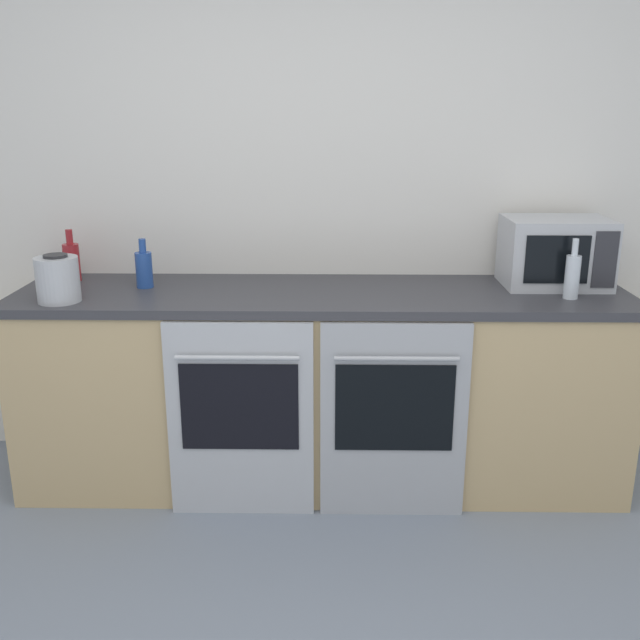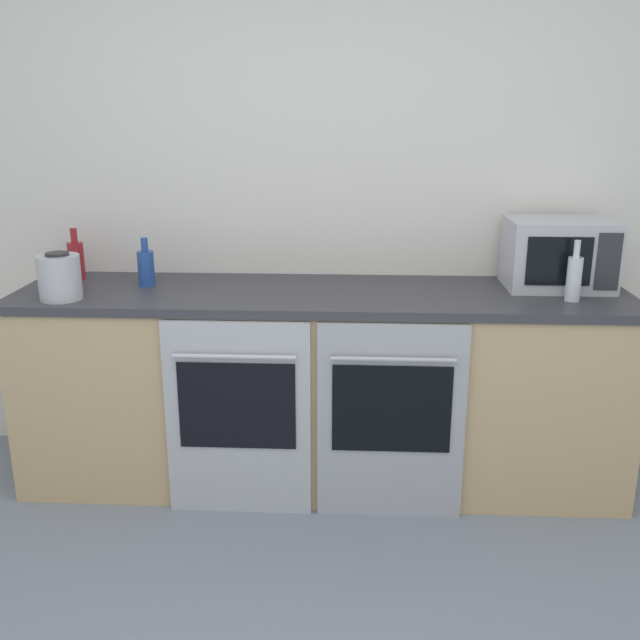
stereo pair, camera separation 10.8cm
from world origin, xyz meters
The scene contains 9 objects.
wall_back centered at (0.00, 2.04, 1.30)m, with size 10.00×0.06×2.60m.
counter_back centered at (0.00, 1.69, 0.46)m, with size 2.73×0.68×0.91m.
oven_left centered at (-0.34, 1.34, 0.44)m, with size 0.62×0.06×0.87m.
oven_right centered at (0.31, 1.34, 0.44)m, with size 0.62×0.06×0.87m.
microwave centered at (1.06, 1.80, 1.07)m, with size 0.46×0.33×0.31m.
bottle_clear centered at (1.07, 1.57, 1.01)m, with size 0.06×0.06×0.26m.
bottle_blue centered at (-0.80, 1.74, 1.00)m, with size 0.08×0.08×0.22m.
bottle_red centered at (-1.18, 1.86, 1.01)m, with size 0.08×0.08×0.24m.
kettle centered at (-1.10, 1.48, 1.01)m, with size 0.18×0.18×0.20m.
Camera 1 is at (0.04, -1.40, 1.70)m, focal length 40.00 mm.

